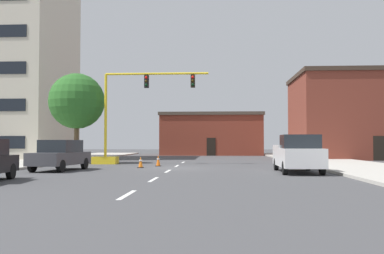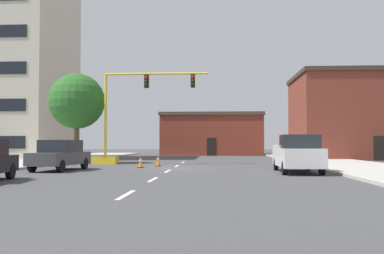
% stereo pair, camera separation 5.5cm
% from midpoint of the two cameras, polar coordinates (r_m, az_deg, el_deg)
% --- Properties ---
extents(ground_plane, '(160.00, 160.00, 0.00)m').
position_cam_midpoint_polar(ground_plane, '(27.17, -2.55, -5.43)').
color(ground_plane, '#424244').
extents(sidewalk_left, '(6.00, 56.00, 0.14)m').
position_cam_midpoint_polar(sidewalk_left, '(37.86, -19.16, -4.27)').
color(sidewalk_left, '#B2ADA3').
rests_on(sidewalk_left, ground_plane).
extents(sidewalk_right, '(6.00, 56.00, 0.14)m').
position_cam_midpoint_polar(sidewalk_right, '(36.14, 17.59, -4.40)').
color(sidewalk_right, '#B2ADA3').
rests_on(sidewalk_right, ground_plane).
extents(lane_stripe_seg_0, '(0.16, 2.40, 0.01)m').
position_cam_midpoint_polar(lane_stripe_seg_0, '(13.36, -8.67, -8.82)').
color(lane_stripe_seg_0, silver).
rests_on(lane_stripe_seg_0, ground_plane).
extents(lane_stripe_seg_1, '(0.16, 2.40, 0.01)m').
position_cam_midpoint_polar(lane_stripe_seg_1, '(18.75, -5.18, -6.90)').
color(lane_stripe_seg_1, silver).
rests_on(lane_stripe_seg_1, ground_plane).
extents(lane_stripe_seg_2, '(0.16, 2.40, 0.01)m').
position_cam_midpoint_polar(lane_stripe_seg_2, '(24.19, -3.26, -5.82)').
color(lane_stripe_seg_2, silver).
rests_on(lane_stripe_seg_2, ground_plane).
extents(lane_stripe_seg_3, '(0.16, 2.40, 0.01)m').
position_cam_midpoint_polar(lane_stripe_seg_3, '(29.65, -2.06, -5.14)').
color(lane_stripe_seg_3, silver).
rests_on(lane_stripe_seg_3, ground_plane).
extents(lane_stripe_seg_4, '(0.16, 2.40, 0.01)m').
position_cam_midpoint_polar(lane_stripe_seg_4, '(35.13, -1.23, -4.67)').
color(lane_stripe_seg_4, silver).
rests_on(lane_stripe_seg_4, ground_plane).
extents(building_tall_left, '(12.94, 11.76, 19.85)m').
position_cam_midpoint_polar(building_tall_left, '(48.28, -23.84, 8.04)').
color(building_tall_left, beige).
rests_on(building_tall_left, ground_plane).
extents(building_brick_center, '(13.20, 9.17, 5.45)m').
position_cam_midpoint_polar(building_brick_center, '(57.72, 2.56, -0.96)').
color(building_brick_center, brown).
rests_on(building_brick_center, ground_plane).
extents(building_row_right, '(13.02, 10.27, 8.47)m').
position_cam_midpoint_polar(building_row_right, '(46.49, 21.27, 1.32)').
color(building_row_right, brown).
rests_on(building_row_right, ground_plane).
extents(traffic_signal_gantry, '(8.62, 1.20, 6.83)m').
position_cam_midpoint_polar(traffic_signal_gantry, '(32.77, -9.55, -0.96)').
color(traffic_signal_gantry, yellow).
rests_on(traffic_signal_gantry, ground_plane).
extents(tree_left_near, '(4.28, 4.28, 6.94)m').
position_cam_midpoint_polar(tree_left_near, '(34.57, -14.99, 3.29)').
color(tree_left_near, brown).
rests_on(tree_left_near, ground_plane).
extents(pickup_truck_white, '(2.12, 5.44, 1.99)m').
position_cam_midpoint_polar(pickup_truck_white, '(23.62, 13.66, -3.50)').
color(pickup_truck_white, white).
rests_on(pickup_truck_white, ground_plane).
extents(sedan_dark_gray_near_left, '(2.33, 4.67, 1.74)m').
position_cam_midpoint_polar(sedan_dark_gray_near_left, '(25.82, -17.03, -3.54)').
color(sedan_dark_gray_near_left, '#3D3D42').
rests_on(sedan_dark_gray_near_left, ground_plane).
extents(traffic_cone_roadside_a, '(0.36, 0.36, 0.77)m').
position_cam_midpoint_polar(traffic_cone_roadside_a, '(29.36, -4.53, -4.43)').
color(traffic_cone_roadside_a, black).
rests_on(traffic_cone_roadside_a, ground_plane).
extents(traffic_cone_roadside_b, '(0.36, 0.36, 0.74)m').
position_cam_midpoint_polar(traffic_cone_roadside_b, '(27.59, -6.84, -4.61)').
color(traffic_cone_roadside_b, black).
rests_on(traffic_cone_roadside_b, ground_plane).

